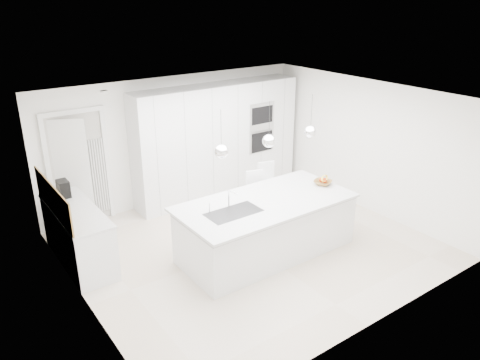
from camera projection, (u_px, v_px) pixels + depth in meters
floor at (250, 246)px, 7.85m from camera, size 5.50×5.50×0.00m
wall_back at (175, 139)px, 9.27m from camera, size 5.50×0.00×5.50m
wall_left at (77, 224)px, 5.90m from camera, size 0.00×5.00×5.00m
ceiling at (252, 99)px, 6.92m from camera, size 5.50×5.50×0.00m
tall_cabinets at (218, 141)px, 9.51m from camera, size 3.60×0.60×2.30m
oven_stack at (262, 128)px, 9.69m from camera, size 0.62×0.04×1.05m
doorway_frame at (79, 171)px, 8.28m from camera, size 1.11×0.08×2.13m
hallway_door at (66, 176)px, 8.11m from camera, size 0.76×0.38×2.00m
radiator at (98, 176)px, 8.51m from camera, size 0.32×0.04×1.40m
left_base_cabinets at (79, 237)px, 7.27m from camera, size 0.60×1.80×0.86m
left_worktop at (75, 211)px, 7.10m from camera, size 0.62×1.82×0.04m
oak_backsplash at (53, 199)px, 6.85m from camera, size 0.02×1.80×0.50m
island_base at (267, 229)px, 7.52m from camera, size 2.80×1.20×0.86m
island_worktop at (265, 202)px, 7.39m from camera, size 2.84×1.40×0.04m
island_sink at (234, 217)px, 7.02m from camera, size 0.84×0.44×0.18m
island_tap at (229, 198)px, 7.11m from camera, size 0.02×0.02×0.30m
pendant_left at (221, 152)px, 6.51m from camera, size 0.20×0.20×0.20m
pendant_mid at (269, 141)px, 6.97m from camera, size 0.20×0.20×0.20m
pendant_right at (310, 132)px, 7.43m from camera, size 0.20×0.20×0.20m
fruit_bowl at (323, 183)px, 8.00m from camera, size 0.39×0.39×0.07m
espresso_machine at (63, 189)px, 7.49m from camera, size 0.17×0.26×0.28m
bar_stool_left at (259, 200)px, 8.32m from camera, size 0.46×0.55×1.04m
bar_stool_right at (270, 190)px, 8.73m from camera, size 0.45×0.55×1.04m
apple_a at (325, 180)px, 8.03m from camera, size 0.07×0.07×0.07m
apple_b at (325, 181)px, 7.98m from camera, size 0.07×0.07×0.07m
apple_c at (322, 180)px, 8.01m from camera, size 0.08×0.08×0.08m
apple_extra_3 at (325, 180)px, 8.02m from camera, size 0.07×0.07×0.07m
banana_bunch at (324, 178)px, 7.95m from camera, size 0.25×0.18×0.22m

